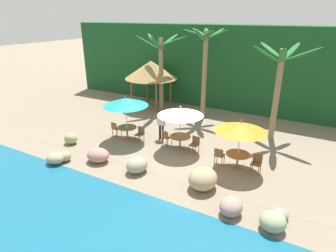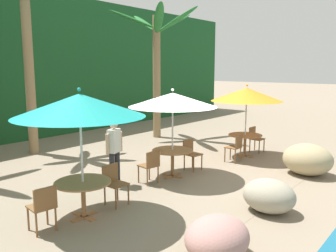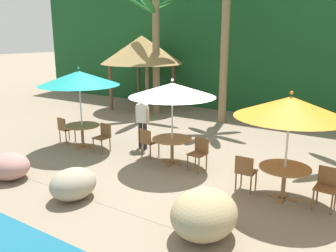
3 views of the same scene
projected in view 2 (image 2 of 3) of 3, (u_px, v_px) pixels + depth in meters
ground_plane at (185, 177)px, 9.58m from camera, size 120.00×120.00×0.00m
terrace_deck at (185, 177)px, 9.58m from camera, size 18.00×5.20×0.01m
foliage_backdrop at (12, 66)px, 14.70m from camera, size 28.00×2.40×6.00m
rock_seawall at (300, 183)px, 7.99m from camera, size 13.89×2.67×0.87m
umbrella_teal at (80, 105)px, 6.62m from camera, size 2.49×2.49×2.56m
dining_table_teal at (83, 188)px, 6.89m from camera, size 1.10×1.10×0.74m
chair_teal_seaward at (114, 181)px, 7.60m from camera, size 0.43×0.44×0.87m
chair_teal_inland at (43, 205)px, 6.27m from camera, size 0.47×0.48×0.87m
umbrella_white at (173, 100)px, 9.29m from camera, size 2.35×2.35×2.39m
dining_table_white at (172, 154)px, 9.53m from camera, size 1.10×1.10×0.74m
chair_white_seaward at (191, 152)px, 10.21m from camera, size 0.46×0.47×0.87m
chair_white_inland at (150, 164)px, 8.92m from camera, size 0.48×0.48×0.87m
umbrella_orange at (247, 94)px, 11.44m from camera, size 2.31×2.31×2.40m
dining_table_orange at (245, 138)px, 11.68m from camera, size 1.10×1.10×0.74m
chair_orange_seaward at (255, 137)px, 12.38m from camera, size 0.44×0.45×0.87m
chair_orange_inland at (236, 146)px, 10.98m from camera, size 0.43×0.44×0.87m
palm_tree_second at (27, 34)px, 11.58m from camera, size 2.84×2.84×5.89m
palm_tree_third at (157, 52)px, 14.50m from camera, size 3.45×3.74×5.29m
waiter_in_white at (114, 147)px, 8.72m from camera, size 0.52×0.29×1.70m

